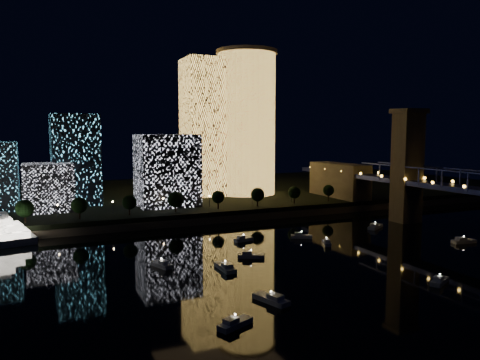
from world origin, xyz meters
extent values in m
plane|color=black|center=(0.00, 0.00, 0.00)|extent=(520.00, 520.00, 0.00)
cube|color=black|center=(0.00, 160.00, 2.50)|extent=(420.00, 160.00, 5.00)
cube|color=#6B5E4C|center=(0.00, 82.00, 1.50)|extent=(420.00, 6.00, 3.00)
cylinder|color=#FABA50|center=(23.93, 130.86, 43.85)|extent=(32.00, 32.00, 77.69)
cylinder|color=#6B5E4C|center=(23.93, 130.86, 83.69)|extent=(34.00, 34.00, 2.00)
cube|color=#FABA50|center=(1.46, 136.01, 42.28)|extent=(23.43, 23.43, 74.55)
cube|color=silver|center=(-28.26, 108.21, 21.90)|extent=(27.46, 23.23, 33.80)
cube|color=#5DD4FF|center=(-67.59, 131.98, 26.69)|extent=(21.69, 28.20, 43.38)
cube|color=silver|center=(-80.59, 114.08, 15.56)|extent=(21.11, 19.19, 21.11)
cube|color=#6B5E4C|center=(65.00, 50.00, 24.00)|extent=(11.00, 9.00, 48.00)
cube|color=#6B5E4C|center=(65.00, 50.00, 49.00)|extent=(13.00, 11.00, 2.00)
cube|color=#6B5E4C|center=(65.00, 100.00, 11.50)|extent=(12.00, 40.00, 23.00)
cube|color=navy|center=(60.00, 12.00, 21.50)|extent=(0.50, 0.50, 7.00)
cube|color=navy|center=(60.00, 36.00, 21.50)|extent=(0.50, 0.50, 7.00)
cube|color=navy|center=(60.00, 60.00, 21.50)|extent=(0.50, 0.50, 7.00)
sphere|color=gold|center=(59.50, 45.00, 19.80)|extent=(1.20, 1.20, 1.20)
sphere|color=gold|center=(59.50, 90.00, 19.80)|extent=(1.20, 1.20, 1.20)
cube|color=silver|center=(42.95, 43.71, 0.60)|extent=(10.05, 7.63, 1.20)
cube|color=silver|center=(41.68, 42.97, 1.70)|extent=(4.24, 3.93, 1.00)
sphere|color=white|center=(42.95, 43.71, 2.60)|extent=(0.36, 0.36, 0.36)
cube|color=silver|center=(5.23, 40.47, 0.60)|extent=(8.26, 6.39, 1.20)
cube|color=silver|center=(4.19, 41.10, 1.70)|extent=(3.51, 3.26, 1.00)
sphere|color=white|center=(5.23, 40.47, 2.60)|extent=(0.36, 0.36, 0.36)
cube|color=silver|center=(-16.85, 44.71, 0.60)|extent=(7.64, 3.67, 1.20)
cube|color=silver|center=(-17.93, 44.50, 1.70)|extent=(2.88, 2.35, 1.00)
sphere|color=white|center=(-16.85, 44.71, 2.60)|extent=(0.36, 0.36, 0.36)
cube|color=silver|center=(7.84, 27.80, 0.60)|extent=(4.79, 7.18, 1.20)
cube|color=silver|center=(7.42, 26.86, 1.70)|extent=(2.61, 2.92, 1.00)
sphere|color=white|center=(7.84, 27.80, 2.60)|extent=(0.36, 0.36, 0.36)
cube|color=silver|center=(54.84, 10.07, 0.60)|extent=(9.26, 4.16, 1.20)
cube|color=silver|center=(53.51, 10.27, 1.70)|extent=(3.44, 2.76, 1.00)
sphere|color=white|center=(54.84, 10.07, 2.60)|extent=(0.36, 0.36, 0.36)
cube|color=silver|center=(-52.72, 24.57, 0.60)|extent=(4.86, 7.95, 1.20)
cube|color=silver|center=(-52.33, 23.50, 1.70)|extent=(2.76, 3.16, 1.00)
sphere|color=white|center=(-52.72, 24.57, 2.60)|extent=(0.36, 0.36, 0.36)
cube|color=silver|center=(-23.98, 23.08, 0.60)|extent=(8.80, 6.38, 1.20)
cube|color=silver|center=(-25.11, 23.67, 1.70)|extent=(3.67, 3.35, 1.00)
sphere|color=white|center=(-23.98, 23.08, 2.60)|extent=(0.36, 0.36, 0.36)
cube|color=silver|center=(-36.40, 14.58, 0.60)|extent=(3.27, 10.02, 1.20)
cube|color=silver|center=(-36.39, 13.08, 1.70)|extent=(2.62, 3.52, 1.00)
sphere|color=white|center=(-36.40, 14.58, 2.60)|extent=(0.36, 0.36, 0.36)
cube|color=silver|center=(-49.63, -23.52, 0.60)|extent=(8.63, 5.77, 1.20)
cube|color=silver|center=(-50.76, -24.03, 1.70)|extent=(3.52, 3.14, 1.00)
sphere|color=white|center=(-49.63, -23.52, 2.60)|extent=(0.36, 0.36, 0.36)
cube|color=silver|center=(10.72, -20.13, 0.60)|extent=(8.37, 5.88, 1.20)
cube|color=silver|center=(9.64, -20.66, 1.70)|extent=(3.46, 3.13, 1.00)
sphere|color=white|center=(10.72, -20.13, 2.60)|extent=(0.36, 0.36, 0.36)
cube|color=silver|center=(-36.35, -14.01, 0.60)|extent=(5.99, 10.22, 1.20)
cube|color=silver|center=(-35.89, -15.39, 1.70)|extent=(3.47, 4.02, 1.00)
sphere|color=white|center=(-36.35, -14.01, 2.60)|extent=(0.36, 0.36, 0.36)
cylinder|color=black|center=(-90.00, 88.00, 7.00)|extent=(0.70, 0.70, 4.00)
sphere|color=black|center=(-90.00, 88.00, 10.50)|extent=(6.87, 6.87, 6.87)
cylinder|color=black|center=(-70.00, 88.00, 7.00)|extent=(0.70, 0.70, 4.00)
sphere|color=black|center=(-70.00, 88.00, 10.50)|extent=(6.49, 6.49, 6.49)
cylinder|color=black|center=(-50.00, 88.00, 7.00)|extent=(0.70, 0.70, 4.00)
sphere|color=black|center=(-50.00, 88.00, 10.50)|extent=(6.16, 6.16, 6.16)
cylinder|color=black|center=(-30.00, 88.00, 7.00)|extent=(0.70, 0.70, 4.00)
sphere|color=black|center=(-30.00, 88.00, 10.50)|extent=(6.95, 6.95, 6.95)
cylinder|color=black|center=(-10.00, 88.00, 7.00)|extent=(0.70, 0.70, 4.00)
sphere|color=black|center=(-10.00, 88.00, 10.50)|extent=(5.86, 5.86, 5.86)
cylinder|color=black|center=(10.00, 88.00, 7.00)|extent=(0.70, 0.70, 4.00)
sphere|color=black|center=(10.00, 88.00, 10.50)|extent=(6.49, 6.49, 6.49)
cylinder|color=black|center=(30.00, 88.00, 7.00)|extent=(0.70, 0.70, 4.00)
sphere|color=black|center=(30.00, 88.00, 10.50)|extent=(6.06, 6.06, 6.06)
cylinder|color=black|center=(50.00, 88.00, 7.00)|extent=(0.70, 0.70, 4.00)
sphere|color=black|center=(50.00, 88.00, 10.50)|extent=(5.61, 5.61, 5.61)
cylinder|color=black|center=(-78.00, 94.00, 7.50)|extent=(0.24, 0.24, 5.00)
sphere|color=#FFCC7F|center=(-78.00, 94.00, 10.30)|extent=(0.70, 0.70, 0.70)
cylinder|color=black|center=(-56.00, 94.00, 7.50)|extent=(0.24, 0.24, 5.00)
sphere|color=#FFCC7F|center=(-56.00, 94.00, 10.30)|extent=(0.70, 0.70, 0.70)
cylinder|color=black|center=(-34.00, 94.00, 7.50)|extent=(0.24, 0.24, 5.00)
sphere|color=#FFCC7F|center=(-34.00, 94.00, 10.30)|extent=(0.70, 0.70, 0.70)
cylinder|color=black|center=(-12.00, 94.00, 7.50)|extent=(0.24, 0.24, 5.00)
sphere|color=#FFCC7F|center=(-12.00, 94.00, 10.30)|extent=(0.70, 0.70, 0.70)
cylinder|color=black|center=(10.00, 94.00, 7.50)|extent=(0.24, 0.24, 5.00)
sphere|color=#FFCC7F|center=(10.00, 94.00, 10.30)|extent=(0.70, 0.70, 0.70)
cylinder|color=black|center=(32.00, 94.00, 7.50)|extent=(0.24, 0.24, 5.00)
sphere|color=#FFCC7F|center=(32.00, 94.00, 10.30)|extent=(0.70, 0.70, 0.70)
camera|label=1|loc=(-86.22, -108.51, 39.91)|focal=35.00mm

